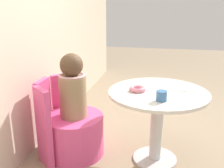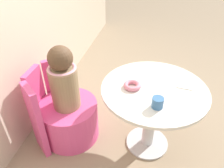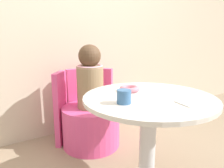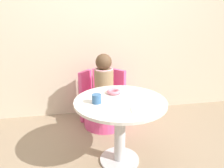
# 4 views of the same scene
# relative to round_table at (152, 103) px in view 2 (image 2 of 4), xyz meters

# --- Properties ---
(ground_plane) EXTENTS (12.00, 12.00, 0.00)m
(ground_plane) POSITION_rel_round_table_xyz_m (-0.03, 0.04, -0.49)
(ground_plane) COLOR gray
(round_table) EXTENTS (0.83, 0.83, 0.64)m
(round_table) POSITION_rel_round_table_xyz_m (0.00, 0.00, 0.00)
(round_table) COLOR silver
(round_table) RESTS_ON ground_plane
(tub_chair) EXTENTS (0.53, 0.53, 0.37)m
(tub_chair) POSITION_rel_round_table_xyz_m (-0.04, 0.73, -0.30)
(tub_chair) COLOR #E54C8C
(tub_chair) RESTS_ON ground_plane
(booth_backrest) EXTENTS (0.62, 0.23, 0.69)m
(booth_backrest) POSITION_rel_round_table_xyz_m (-0.04, 0.95, -0.14)
(booth_backrest) COLOR #E54C8C
(booth_backrest) RESTS_ON ground_plane
(child_figure) EXTENTS (0.24, 0.24, 0.57)m
(child_figure) POSITION_rel_round_table_xyz_m (-0.04, 0.73, 0.15)
(child_figure) COLOR #937A56
(child_figure) RESTS_ON tub_chair
(donut) EXTENTS (0.14, 0.14, 0.04)m
(donut) POSITION_rel_round_table_xyz_m (-0.03, 0.17, 0.17)
(donut) COLOR pink
(donut) RESTS_ON round_table
(cup) EXTENTS (0.08, 0.08, 0.08)m
(cup) POSITION_rel_round_table_xyz_m (-0.21, -0.03, 0.19)
(cup) COLOR #386699
(cup) RESTS_ON round_table
(paper_napkin) EXTENTS (0.13, 0.13, 0.01)m
(paper_napkin) POSITION_rel_round_table_xyz_m (0.10, -0.23, 0.16)
(paper_napkin) COLOR silver
(paper_napkin) RESTS_ON round_table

